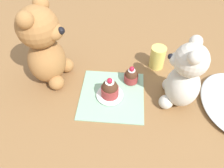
% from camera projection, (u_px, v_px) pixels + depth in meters
% --- Properties ---
extents(ground_plane, '(4.00, 4.00, 0.00)m').
position_uv_depth(ground_plane, '(112.00, 95.00, 0.72)').
color(ground_plane, olive).
extents(knitted_placemat, '(0.21, 0.21, 0.01)m').
position_uv_depth(knitted_placemat, '(112.00, 95.00, 0.72)').
color(knitted_placemat, '#8EBC99').
rests_on(knitted_placemat, ground_plane).
extents(teddy_bear_cream, '(0.14, 0.13, 0.23)m').
position_uv_depth(teddy_bear_cream, '(184.00, 78.00, 0.63)').
color(teddy_bear_cream, beige).
rests_on(teddy_bear_cream, ground_plane).
extents(teddy_bear_tan, '(0.15, 0.15, 0.28)m').
position_uv_depth(teddy_bear_tan, '(44.00, 46.00, 0.68)').
color(teddy_bear_tan, '#A3703D').
rests_on(teddy_bear_tan, ground_plane).
extents(cupcake_near_cream_bear, '(0.05, 0.05, 0.07)m').
position_uv_depth(cupcake_near_cream_bear, '(131.00, 76.00, 0.74)').
color(cupcake_near_cream_bear, '#993333').
rests_on(cupcake_near_cream_bear, knitted_placemat).
extents(saucer_plate, '(0.09, 0.09, 0.01)m').
position_uv_depth(saucer_plate, '(110.00, 95.00, 0.71)').
color(saucer_plate, white).
rests_on(saucer_plate, knitted_placemat).
extents(cupcake_near_tan_bear, '(0.06, 0.06, 0.07)m').
position_uv_depth(cupcake_near_tan_bear, '(110.00, 89.00, 0.69)').
color(cupcake_near_tan_bear, '#993333').
rests_on(cupcake_near_tan_bear, saucer_plate).
extents(juice_glass, '(0.05, 0.05, 0.08)m').
position_uv_depth(juice_glass, '(157.00, 57.00, 0.79)').
color(juice_glass, '#EADB66').
rests_on(juice_glass, ground_plane).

